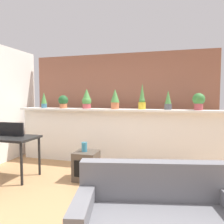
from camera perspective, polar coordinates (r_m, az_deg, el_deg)
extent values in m
plane|color=tan|center=(3.09, -9.87, -24.31)|extent=(12.00, 12.00, 0.00)
cube|color=white|center=(4.69, 0.50, -6.78)|extent=(4.39, 0.16, 1.17)
cube|color=white|center=(4.58, 0.38, 0.58)|extent=(4.39, 0.39, 0.04)
cube|color=#935B47|center=(5.20, 2.18, 1.65)|extent=(4.39, 0.10, 2.50)
cylinder|color=#386B84|center=(5.28, -17.67, 1.61)|extent=(0.13, 0.13, 0.10)
cone|color=#4C9347|center=(5.28, -17.71, 3.58)|extent=(0.14, 0.14, 0.26)
cylinder|color=#C66B42|center=(4.98, -12.86, 1.57)|extent=(0.17, 0.17, 0.10)
sphere|color=#235B2D|center=(4.98, -12.88, 3.11)|extent=(0.22, 0.22, 0.22)
cylinder|color=#B7474C|center=(4.76, -6.76, 1.54)|extent=(0.18, 0.18, 0.10)
sphere|color=#4C9347|center=(4.75, -6.78, 2.92)|extent=(0.21, 0.21, 0.21)
cone|color=#4C9347|center=(4.75, -6.79, 4.82)|extent=(0.18, 0.18, 0.23)
cylinder|color=#C66B42|center=(4.55, 0.82, 1.70)|extent=(0.17, 0.17, 0.14)
cone|color=#4C9347|center=(4.55, 0.82, 4.38)|extent=(0.19, 0.19, 0.28)
cylinder|color=gold|center=(4.48, 8.01, 1.66)|extent=(0.15, 0.15, 0.15)
sphere|color=#4C9347|center=(4.48, 8.03, 3.06)|extent=(0.12, 0.12, 0.12)
cone|color=#4C9347|center=(4.48, 8.05, 5.49)|extent=(0.10, 0.10, 0.33)
cylinder|color=#4C4C51|center=(4.46, 14.70, 1.37)|extent=(0.14, 0.14, 0.12)
cone|color=#4C9347|center=(4.45, 14.75, 3.87)|extent=(0.13, 0.13, 0.27)
cylinder|color=#B7474C|center=(4.48, 22.08, 1.28)|extent=(0.16, 0.16, 0.13)
sphere|color=#3D843D|center=(4.48, 22.13, 3.21)|extent=(0.24, 0.24, 0.24)
cylinder|color=black|center=(3.92, -23.01, -12.70)|extent=(0.04, 0.04, 0.71)
cylinder|color=black|center=(4.31, -18.83, -11.09)|extent=(0.04, 0.04, 0.71)
cube|color=black|center=(4.34, -26.32, -6.13)|extent=(1.10, 0.60, 0.04)
cube|color=black|center=(4.35, -25.25, -4.15)|extent=(0.50, 0.04, 0.25)
cube|color=#4C4238|center=(3.93, -6.87, -13.99)|extent=(0.40, 0.40, 0.50)
cube|color=black|center=(3.76, -7.99, -14.82)|extent=(0.28, 0.04, 0.28)
cylinder|color=teal|center=(3.85, -7.39, -9.21)|extent=(0.10, 0.10, 0.17)
cube|color=slate|center=(2.37, 11.52, -17.43)|extent=(1.56, 0.48, 0.40)
cube|color=slate|center=(2.15, -7.70, -23.16)|extent=(0.31, 0.78, 0.16)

